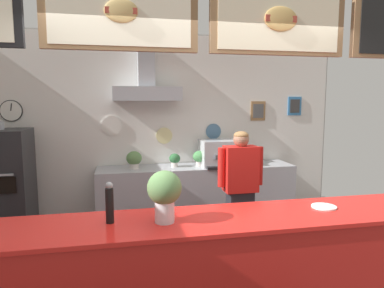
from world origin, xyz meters
TOP-DOWN VIEW (x-y plane):
  - back_wall_assembly at (-0.02, 2.40)m, footprint 5.47×2.77m
  - service_counter at (0.00, -0.38)m, footprint 4.79×0.64m
  - back_prep_counter at (0.44, 2.20)m, footprint 2.91×0.61m
  - pizza_oven at (-2.16, 2.00)m, footprint 0.69×0.69m
  - shop_worker at (0.65, 0.87)m, footprint 0.53×0.22m
  - espresso_machine at (0.77, 2.17)m, footprint 0.53×0.54m
  - potted_basil at (1.22, 2.23)m, footprint 0.24×0.24m
  - potted_oregano at (-0.48, 2.18)m, footprint 0.22×0.22m
  - potted_sage at (0.11, 2.20)m, footprint 0.16×0.16m
  - potted_rosemary at (0.48, 2.20)m, footprint 0.19×0.19m
  - condiment_plate at (0.93, -0.32)m, footprint 0.20×0.20m
  - pepper_grinder at (-0.74, -0.34)m, footprint 0.06×0.06m
  - basil_vase at (-0.36, -0.40)m, footprint 0.24×0.24m

SIDE VIEW (x-z plane):
  - back_prep_counter at x=0.44m, z-range -0.01..0.92m
  - service_counter at x=0.00m, z-range 0.00..1.04m
  - pizza_oven at x=-2.16m, z-range -0.05..1.58m
  - shop_worker at x=0.65m, z-range 0.06..1.62m
  - potted_sage at x=0.11m, z-range 0.94..1.14m
  - condiment_plate at x=0.93m, z-range 1.04..1.05m
  - potted_rosemary at x=0.48m, z-range 0.94..1.17m
  - potted_oregano at x=-0.48m, z-range 0.94..1.19m
  - potted_basil at x=1.22m, z-range 0.94..1.22m
  - espresso_machine at x=0.77m, z-range 0.92..1.30m
  - pepper_grinder at x=-0.74m, z-range 1.04..1.33m
  - basil_vase at x=-0.36m, z-range 1.07..1.44m
  - back_wall_assembly at x=-0.02m, z-range 0.11..3.00m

